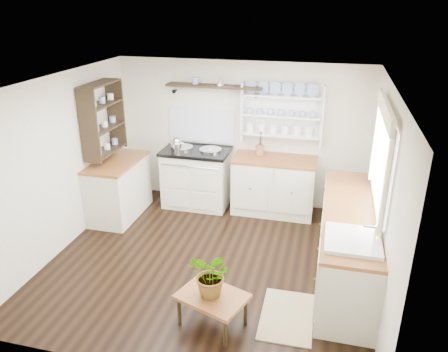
{
  "coord_description": "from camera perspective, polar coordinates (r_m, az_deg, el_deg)",
  "views": [
    {
      "loc": [
        1.38,
        -4.65,
        3.18
      ],
      "look_at": [
        0.14,
        0.25,
        1.1
      ],
      "focal_mm": 35.0,
      "sensor_mm": 36.0,
      "label": 1
    }
  ],
  "objects": [
    {
      "name": "potted_plant",
      "position": [
        4.46,
        -1.58,
        -12.8
      ],
      "size": [
        0.57,
        0.56,
        0.49
      ],
      "primitive_type": "imported",
      "rotation": [
        0.0,
        0.0,
        -0.56
      ],
      "color": "#3F7233",
      "rests_on": "center_table"
    },
    {
      "name": "aga_cooker",
      "position": [
        7.08,
        -3.57,
        -0.1
      ],
      "size": [
        1.06,
        0.73,
        0.98
      ],
      "color": "silver",
      "rests_on": "floor"
    },
    {
      "name": "kettle",
      "position": [
        6.86,
        -6.22,
        4.09
      ],
      "size": [
        0.19,
        0.19,
        0.23
      ],
      "primitive_type": null,
      "color": "silver",
      "rests_on": "aga_cooker"
    },
    {
      "name": "belfast_sink",
      "position": [
        4.66,
        16.32,
        -9.31
      ],
      "size": [
        0.55,
        0.6,
        0.45
      ],
      "color": "white",
      "rests_on": "right_cabinets"
    },
    {
      "name": "left_shelving",
      "position": [
        6.62,
        -15.55,
        7.29
      ],
      "size": [
        0.28,
        0.8,
        1.05
      ],
      "primitive_type": "cube",
      "color": "black",
      "rests_on": "wall_left"
    },
    {
      "name": "left_cabinets",
      "position": [
        6.9,
        -13.61,
        -1.5
      ],
      "size": [
        0.62,
        1.13,
        0.9
      ],
      "color": "beige",
      "rests_on": "floor"
    },
    {
      "name": "wall_back",
      "position": [
        6.99,
        2.22,
        5.48
      ],
      "size": [
        4.0,
        0.02,
        2.3
      ],
      "primitive_type": "cube",
      "color": "beige",
      "rests_on": "ground"
    },
    {
      "name": "back_cabinets",
      "position": [
        6.86,
        6.51,
        -1.14
      ],
      "size": [
        1.27,
        0.63,
        0.9
      ],
      "color": "beige",
      "rests_on": "floor"
    },
    {
      "name": "ceiling",
      "position": [
        4.93,
        -2.33,
        12.07
      ],
      "size": [
        4.0,
        3.8,
        0.01
      ],
      "primitive_type": "cube",
      "color": "white",
      "rests_on": "wall_back"
    },
    {
      "name": "window",
      "position": [
        5.1,
        19.87,
        2.52
      ],
      "size": [
        0.08,
        1.55,
        1.22
      ],
      "color": "white",
      "rests_on": "wall_right"
    },
    {
      "name": "utensil_crock",
      "position": [
        6.78,
        4.67,
        3.41
      ],
      "size": [
        0.13,
        0.13,
        0.15
      ],
      "primitive_type": "cylinder",
      "color": "brown",
      "rests_on": "back_cabinets"
    },
    {
      "name": "right_cabinets",
      "position": [
        5.48,
        15.8,
        -8.31
      ],
      "size": [
        0.62,
        2.43,
        0.9
      ],
      "color": "beige",
      "rests_on": "floor"
    },
    {
      "name": "center_table",
      "position": [
        4.64,
        -1.54,
        -15.73
      ],
      "size": [
        0.8,
        0.68,
        0.37
      ],
      "rotation": [
        0.0,
        0.0,
        -0.34
      ],
      "color": "brown",
      "rests_on": "floor"
    },
    {
      "name": "floor",
      "position": [
        5.8,
        -1.97,
        -10.9
      ],
      "size": [
        4.0,
        3.8,
        0.01
      ],
      "primitive_type": "cube",
      "color": "black",
      "rests_on": "ground"
    },
    {
      "name": "wall_left",
      "position": [
        6.09,
        -20.51,
        1.44
      ],
      "size": [
        0.02,
        3.8,
        2.3
      ],
      "primitive_type": "cube",
      "color": "beige",
      "rests_on": "ground"
    },
    {
      "name": "plate_rack",
      "position": [
        6.75,
        7.66,
        8.25
      ],
      "size": [
        1.2,
        0.22,
        0.9
      ],
      "color": "white",
      "rests_on": "wall_back"
    },
    {
      "name": "high_shelf",
      "position": [
        6.79,
        -1.28,
        11.57
      ],
      "size": [
        1.5,
        0.29,
        0.16
      ],
      "color": "black",
      "rests_on": "wall_back"
    },
    {
      "name": "wall_right",
      "position": [
        5.11,
        19.96,
        -2.46
      ],
      "size": [
        0.02,
        3.8,
        2.3
      ],
      "primitive_type": "cube",
      "color": "beige",
      "rests_on": "ground"
    },
    {
      "name": "floor_rug",
      "position": [
        4.96,
        8.24,
        -17.65
      ],
      "size": [
        0.56,
        0.86,
        0.02
      ],
      "primitive_type": "cube",
      "rotation": [
        0.0,
        0.0,
        0.02
      ],
      "color": "olive",
      "rests_on": "floor"
    }
  ]
}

